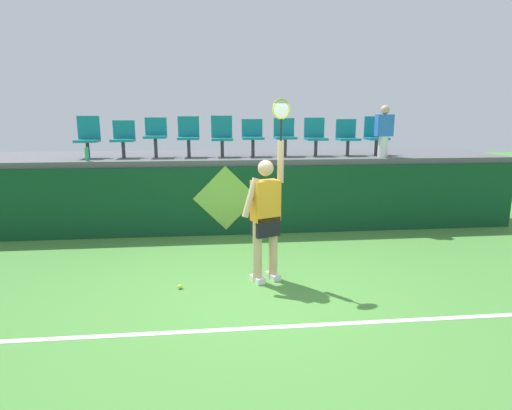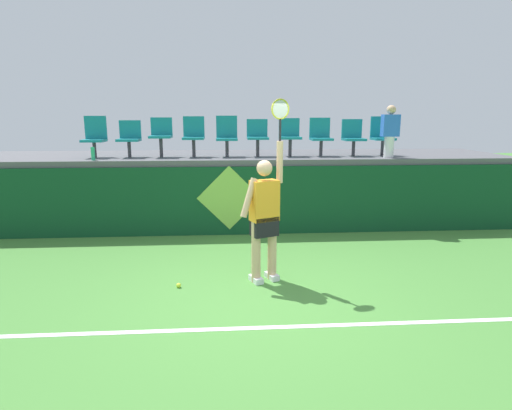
{
  "view_description": "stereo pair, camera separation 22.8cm",
  "coord_description": "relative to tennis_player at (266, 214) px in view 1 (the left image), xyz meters",
  "views": [
    {
      "loc": [
        -0.57,
        -5.05,
        2.36
      ],
      "look_at": [
        0.09,
        1.1,
        1.02
      ],
      "focal_mm": 29.62,
      "sensor_mm": 36.0,
      "label": 1
    },
    {
      "loc": [
        -0.34,
        -5.07,
        2.36
      ],
      "look_at": [
        0.09,
        1.1,
        1.02
      ],
      "focal_mm": 29.62,
      "sensor_mm": 36.0,
      "label": 2
    }
  ],
  "objects": [
    {
      "name": "court_back_wall",
      "position": [
        -0.18,
        2.5,
        -0.3
      ],
      "size": [
        11.46,
        0.2,
        1.36
      ],
      "primitive_type": "cube",
      "color": "#0F4223",
      "rests_on": "ground_plane"
    },
    {
      "name": "tennis_ball",
      "position": [
        -1.21,
        -0.19,
        -0.95
      ],
      "size": [
        0.07,
        0.07,
        0.07
      ],
      "primitive_type": "sphere",
      "color": "#D1E533",
      "rests_on": "ground_plane"
    },
    {
      "name": "stadium_chair_6",
      "position": [
        0.82,
        3.21,
        0.94
      ],
      "size": [
        0.44,
        0.42,
        0.79
      ],
      "color": "#38383D",
      "rests_on": "spectator_platform"
    },
    {
      "name": "water_bottle",
      "position": [
        -3.1,
        2.63,
        0.62
      ],
      "size": [
        0.07,
        0.07,
        0.25
      ],
      "primitive_type": "cylinder",
      "color": "#26B272",
      "rests_on": "spectator_platform"
    },
    {
      "name": "court_baseline_stripe",
      "position": [
        -0.18,
        -1.39,
        -0.98
      ],
      "size": [
        10.32,
        0.08,
        0.01
      ],
      "primitive_type": "cube",
      "color": "white",
      "rests_on": "ground_plane"
    },
    {
      "name": "wall_signage_mount",
      "position": [
        -0.48,
        2.39,
        -0.98
      ],
      "size": [
        1.27,
        0.01,
        1.39
      ],
      "color": "#0F4223",
      "rests_on": "ground_plane"
    },
    {
      "name": "stadium_chair_3",
      "position": [
        -1.2,
        3.22,
        0.96
      ],
      "size": [
        0.44,
        0.42,
        0.83
      ],
      "color": "#38383D",
      "rests_on": "spectator_platform"
    },
    {
      "name": "ground_plane",
      "position": [
        -0.18,
        -0.66,
        -0.99
      ],
      "size": [
        40.0,
        40.0,
        0.0
      ],
      "primitive_type": "plane",
      "color": "#478438"
    },
    {
      "name": "stadium_chair_8",
      "position": [
        2.18,
        3.22,
        0.92
      ],
      "size": [
        0.44,
        0.42,
        0.77
      ],
      "color": "#38383D",
      "rests_on": "spectator_platform"
    },
    {
      "name": "spectator_platform",
      "position": [
        -0.18,
        3.67,
        0.44
      ],
      "size": [
        11.46,
        2.44,
        0.12
      ],
      "primitive_type": "cube",
      "color": "#56565B",
      "rests_on": "court_back_wall"
    },
    {
      "name": "stadium_chair_0",
      "position": [
        -3.21,
        3.23,
        0.94
      ],
      "size": [
        0.44,
        0.42,
        0.84
      ],
      "color": "#38383D",
      "rests_on": "spectator_platform"
    },
    {
      "name": "stadium_chair_4",
      "position": [
        -0.51,
        3.22,
        0.95
      ],
      "size": [
        0.44,
        0.42,
        0.84
      ],
      "color": "#38383D",
      "rests_on": "spectator_platform"
    },
    {
      "name": "stadium_chair_9",
      "position": [
        2.81,
        3.22,
        0.94
      ],
      "size": [
        0.44,
        0.42,
        0.83
      ],
      "color": "#38383D",
      "rests_on": "spectator_platform"
    },
    {
      "name": "stadium_chair_2",
      "position": [
        -1.87,
        3.21,
        0.97
      ],
      "size": [
        0.44,
        0.42,
        0.81
      ],
      "color": "#38383D",
      "rests_on": "spectator_platform"
    },
    {
      "name": "stadium_chair_5",
      "position": [
        0.13,
        3.21,
        0.94
      ],
      "size": [
        0.44,
        0.42,
        0.77
      ],
      "color": "#38383D",
      "rests_on": "spectator_platform"
    },
    {
      "name": "tennis_player",
      "position": [
        0.0,
        0.0,
        0.0
      ],
      "size": [
        0.71,
        0.39,
        2.56
      ],
      "color": "white",
      "rests_on": "ground_plane"
    },
    {
      "name": "stadium_chair_1",
      "position": [
        -2.52,
        3.21,
        0.91
      ],
      "size": [
        0.44,
        0.42,
        0.75
      ],
      "color": "#38383D",
      "rests_on": "spectator_platform"
    },
    {
      "name": "spectator_0",
      "position": [
        2.81,
        2.78,
        1.04
      ],
      "size": [
        0.34,
        0.2,
        1.05
      ],
      "color": "white",
      "rests_on": "spectator_platform"
    },
    {
      "name": "stadium_chair_7",
      "position": [
        1.48,
        3.22,
        0.93
      ],
      "size": [
        0.44,
        0.42,
        0.8
      ],
      "color": "#38383D",
      "rests_on": "spectator_platform"
    }
  ]
}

